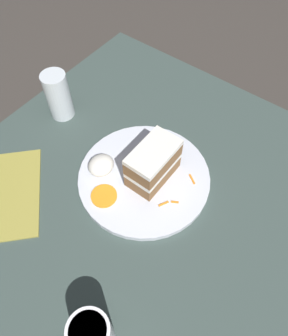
{
  "coord_description": "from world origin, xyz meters",
  "views": [
    {
      "loc": [
        -0.28,
        -0.24,
        0.7
      ],
      "look_at": [
        0.05,
        0.01,
        0.09
      ],
      "focal_mm": 35.0,
      "sensor_mm": 36.0,
      "label": 1
    }
  ],
  "objects_px": {
    "plate": "(144,178)",
    "cream_dollop": "(102,165)",
    "orange_garnish": "(104,196)",
    "coffee_mug": "(91,334)",
    "drinking_glass": "(59,98)",
    "menu_card": "(4,194)",
    "cake_slice": "(153,163)"
  },
  "relations": [
    {
      "from": "menu_card",
      "to": "drinking_glass",
      "type": "bearing_deg",
      "value": 59.18
    },
    {
      "from": "orange_garnish",
      "to": "menu_card",
      "type": "distance_m",
      "value": 0.23
    },
    {
      "from": "cake_slice",
      "to": "coffee_mug",
      "type": "xyz_separation_m",
      "value": [
        -0.34,
        -0.12,
        -0.01
      ]
    },
    {
      "from": "cream_dollop",
      "to": "orange_garnish",
      "type": "bearing_deg",
      "value": -136.27
    },
    {
      "from": "orange_garnish",
      "to": "coffee_mug",
      "type": "distance_m",
      "value": 0.29
    },
    {
      "from": "cake_slice",
      "to": "drinking_glass",
      "type": "relative_size",
      "value": 0.93
    },
    {
      "from": "plate",
      "to": "drinking_glass",
      "type": "xyz_separation_m",
      "value": [
        0.04,
        0.3,
        0.05
      ]
    },
    {
      "from": "menu_card",
      "to": "orange_garnish",
      "type": "bearing_deg",
      "value": -11.96
    },
    {
      "from": "cake_slice",
      "to": "cream_dollop",
      "type": "bearing_deg",
      "value": -150.61
    },
    {
      "from": "plate",
      "to": "cream_dollop",
      "type": "bearing_deg",
      "value": 116.14
    },
    {
      "from": "cream_dollop",
      "to": "plate",
      "type": "bearing_deg",
      "value": -63.86
    },
    {
      "from": "plate",
      "to": "menu_card",
      "type": "xyz_separation_m",
      "value": [
        -0.23,
        0.23,
        -0.01
      ]
    },
    {
      "from": "plate",
      "to": "coffee_mug",
      "type": "relative_size",
      "value": 3.18
    },
    {
      "from": "plate",
      "to": "menu_card",
      "type": "relative_size",
      "value": 1.32
    },
    {
      "from": "coffee_mug",
      "to": "drinking_glass",
      "type": "bearing_deg",
      "value": 50.63
    },
    {
      "from": "menu_card",
      "to": "plate",
      "type": "bearing_deg",
      "value": -1.5
    },
    {
      "from": "cake_slice",
      "to": "cream_dollop",
      "type": "height_order",
      "value": "cake_slice"
    },
    {
      "from": "cake_slice",
      "to": "menu_card",
      "type": "bearing_deg",
      "value": -135.27
    },
    {
      "from": "drinking_glass",
      "to": "menu_card",
      "type": "bearing_deg",
      "value": -164.81
    },
    {
      "from": "orange_garnish",
      "to": "drinking_glass",
      "type": "bearing_deg",
      "value": 63.19
    },
    {
      "from": "drinking_glass",
      "to": "coffee_mug",
      "type": "relative_size",
      "value": 1.35
    },
    {
      "from": "plate",
      "to": "coffee_mug",
      "type": "xyz_separation_m",
      "value": [
        -0.32,
        -0.13,
        0.05
      ]
    },
    {
      "from": "cream_dollop",
      "to": "cake_slice",
      "type": "bearing_deg",
      "value": -60.85
    },
    {
      "from": "cake_slice",
      "to": "cream_dollop",
      "type": "relative_size",
      "value": 1.94
    },
    {
      "from": "cream_dollop",
      "to": "coffee_mug",
      "type": "height_order",
      "value": "coffee_mug"
    },
    {
      "from": "cake_slice",
      "to": "drinking_glass",
      "type": "height_order",
      "value": "drinking_glass"
    },
    {
      "from": "drinking_glass",
      "to": "coffee_mug",
      "type": "xyz_separation_m",
      "value": [
        -0.36,
        -0.44,
        -0.0
      ]
    },
    {
      "from": "menu_card",
      "to": "cake_slice",
      "type": "bearing_deg",
      "value": -1.52
    },
    {
      "from": "plate",
      "to": "orange_garnish",
      "type": "height_order",
      "value": "orange_garnish"
    },
    {
      "from": "orange_garnish",
      "to": "menu_card",
      "type": "relative_size",
      "value": 0.25
    },
    {
      "from": "orange_garnish",
      "to": "cream_dollop",
      "type": "bearing_deg",
      "value": 43.73
    },
    {
      "from": "coffee_mug",
      "to": "orange_garnish",
      "type": "bearing_deg",
      "value": 37.4
    }
  ]
}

